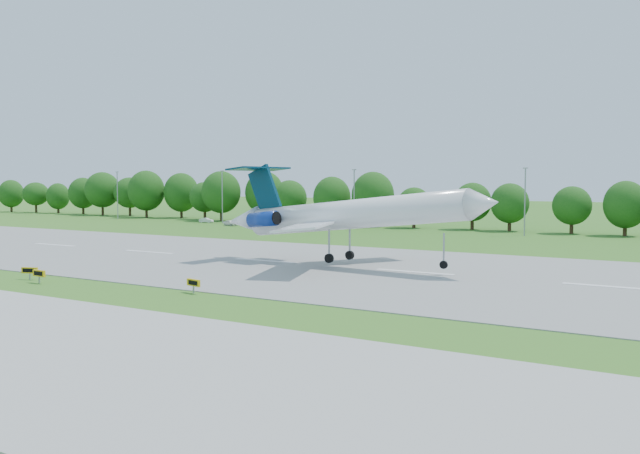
{
  "coord_description": "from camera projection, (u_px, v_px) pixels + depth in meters",
  "views": [
    {
      "loc": [
        52.19,
        -44.54,
        9.89
      ],
      "look_at": [
        12.42,
        18.0,
        5.05
      ],
      "focal_mm": 40.0,
      "sensor_mm": 36.0,
      "label": 1
    }
  ],
  "objects": [
    {
      "name": "taxi_sign_centre",
      "position": [
        30.0,
        271.0,
        71.01
      ],
      "size": [
        1.73,
        0.78,
        1.24
      ],
      "rotation": [
        0.0,
        0.0,
        0.34
      ],
      "color": "gray",
      "rests_on": "ground"
    },
    {
      "name": "service_vehicle_b",
      "position": [
        230.0,
        223.0,
        155.85
      ],
      "size": [
        4.01,
        2.45,
        1.28
      ],
      "primitive_type": "imported",
      "rotation": [
        0.0,
        0.0,
        1.3
      ],
      "color": "white",
      "rests_on": "ground"
    },
    {
      "name": "service_vehicle_a",
      "position": [
        206.0,
        220.0,
        167.11
      ],
      "size": [
        3.57,
        1.83,
        1.12
      ],
      "primitive_type": "imported",
      "rotation": [
        0.0,
        0.0,
        1.77
      ],
      "color": "silver",
      "rests_on": "ground"
    },
    {
      "name": "runway",
      "position": [
        265.0,
        261.0,
        87.14
      ],
      "size": [
        400.0,
        45.0,
        0.08
      ],
      "primitive_type": "cube",
      "color": "gray",
      "rests_on": "ground"
    },
    {
      "name": "taxi_sign_right",
      "position": [
        193.0,
        283.0,
        62.43
      ],
      "size": [
        1.78,
        0.59,
        1.25
      ],
      "rotation": [
        0.0,
        0.0,
        -0.22
      ],
      "color": "gray",
      "rests_on": "ground"
    },
    {
      "name": "airliner",
      "position": [
        340.0,
        214.0,
        81.15
      ],
      "size": [
        36.13,
        26.13,
        11.27
      ],
      "rotation": [
        0.0,
        -0.1,
        -0.07
      ],
      "color": "white",
      "rests_on": "ground"
    },
    {
      "name": "light_poles",
      "position": [
        434.0,
        199.0,
        136.07
      ],
      "size": [
        175.9,
        0.25,
        12.19
      ],
      "color": "gray",
      "rests_on": "ground"
    },
    {
      "name": "taxi_sign_left",
      "position": [
        39.0,
        274.0,
        68.54
      ],
      "size": [
        1.83,
        0.32,
        1.28
      ],
      "rotation": [
        0.0,
        0.0,
        -0.05
      ],
      "color": "gray",
      "rests_on": "ground"
    },
    {
      "name": "ground",
      "position": [
        103.0,
        287.0,
        66.09
      ],
      "size": [
        600.0,
        600.0,
        0.0
      ],
      "primitive_type": "plane",
      "color": "#276119",
      "rests_on": "ground"
    },
    {
      "name": "tree_line",
      "position": [
        465.0,
        199.0,
        143.16
      ],
      "size": [
        288.4,
        8.4,
        10.4
      ],
      "color": "#382314",
      "rests_on": "ground"
    }
  ]
}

